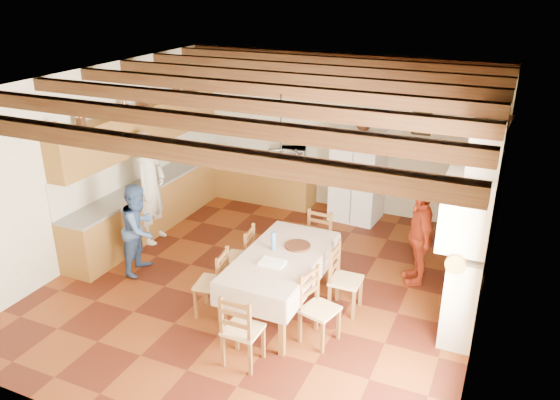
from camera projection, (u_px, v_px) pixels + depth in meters
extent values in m
cube|color=#45180D|center=(266.00, 283.00, 8.23)|extent=(6.00, 6.50, 0.02)
cube|color=silver|center=(264.00, 82.00, 7.07)|extent=(6.00, 6.50, 0.02)
cube|color=beige|center=(338.00, 133.00, 10.40)|extent=(6.00, 0.02, 3.00)
cube|color=beige|center=(109.00, 311.00, 4.90)|extent=(6.00, 0.02, 3.00)
cube|color=beige|center=(96.00, 162.00, 8.78)|extent=(0.02, 6.50, 3.00)
cube|color=beige|center=(492.00, 227.00, 6.52)|extent=(0.02, 6.50, 3.00)
cube|color=olive|center=(157.00, 203.00, 9.96)|extent=(0.60, 4.30, 0.86)
cube|color=olive|center=(259.00, 179.00, 11.13)|extent=(2.30, 0.60, 0.86)
cube|color=slate|center=(155.00, 180.00, 9.79)|extent=(0.62, 4.30, 0.04)
cube|color=slate|center=(259.00, 158.00, 10.96)|extent=(2.34, 0.62, 0.04)
cube|color=#EBE6C8|center=(140.00, 161.00, 9.77)|extent=(0.03, 4.30, 0.60)
cube|color=#EBE6C8|center=(265.00, 139.00, 11.08)|extent=(2.30, 0.03, 0.60)
cube|color=olive|center=(144.00, 127.00, 9.47)|extent=(0.35, 4.20, 0.70)
cube|color=black|center=(422.00, 124.00, 9.66)|extent=(0.34, 0.03, 0.42)
cube|color=white|center=(358.00, 175.00, 10.08)|extent=(0.92, 0.78, 1.73)
cube|color=beige|center=(281.00, 257.00, 7.24)|extent=(1.01, 1.96, 0.05)
cube|color=brown|center=(223.00, 311.00, 6.82)|extent=(0.07, 0.07, 0.81)
cube|color=brown|center=(282.00, 327.00, 6.51)|extent=(0.07, 0.07, 0.81)
cube|color=brown|center=(280.00, 251.00, 8.29)|extent=(0.07, 0.07, 0.81)
cube|color=brown|center=(330.00, 262.00, 7.98)|extent=(0.07, 0.07, 0.81)
torus|color=black|center=(281.00, 155.00, 6.69)|extent=(0.47, 0.47, 0.03)
imported|color=silver|center=(151.00, 188.00, 9.20)|extent=(0.56, 0.76, 1.93)
imported|color=#3D5B95|center=(139.00, 229.00, 8.31)|extent=(0.63, 0.76, 1.43)
imported|color=#AB3318|center=(419.00, 235.00, 7.99)|extent=(0.69, 0.97, 1.53)
imported|color=silver|center=(293.00, 155.00, 10.62)|extent=(0.60, 0.50, 0.28)
imported|color=#341E10|center=(364.00, 123.00, 9.67)|extent=(0.31, 0.31, 0.27)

